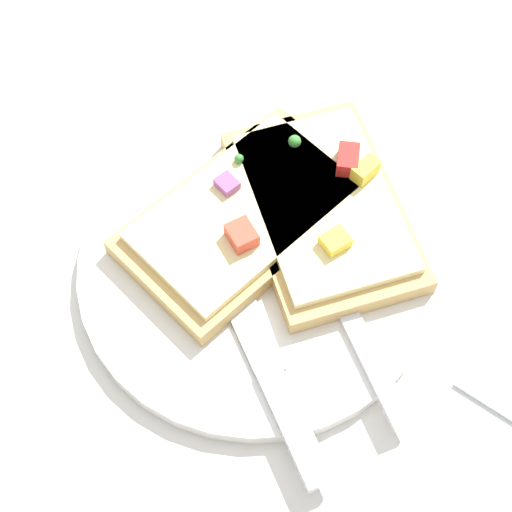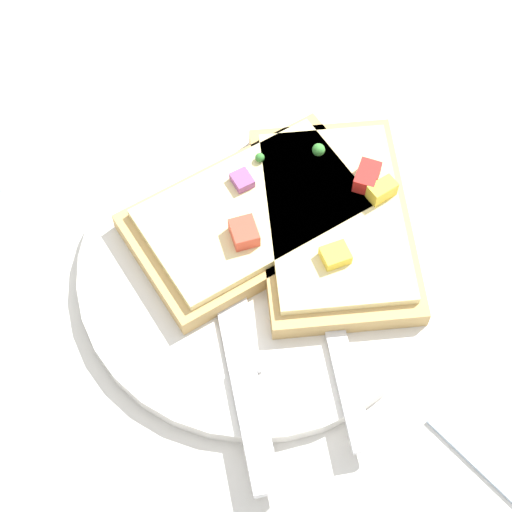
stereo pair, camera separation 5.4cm
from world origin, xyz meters
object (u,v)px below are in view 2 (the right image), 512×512
Objects in this scene: plate at (256,268)px; knife at (240,358)px; pizza_slice_main at (252,216)px; pizza_slice_corner at (335,220)px; fork at (321,256)px.

plate is 0.07m from knife.
plate is 0.03m from pizza_slice_main.
knife is at bearing 129.12° from plate.
plate is at bearing 111.83° from pizza_slice_corner.
fork reaches higher than plate.
fork is at bearing -127.29° from plate.
knife reaches higher than fork.
pizza_slice_corner reaches higher than plate.
pizza_slice_main is (0.02, -0.02, 0.02)m from plate.
pizza_slice_corner is (-0.01, -0.06, 0.02)m from plate.
plate is at bearing 62.51° from pizza_slice_main.
plate is 0.04m from fork.
plate is 0.06m from pizza_slice_corner.
pizza_slice_corner is (-0.04, -0.04, 0.00)m from pizza_slice_main.
pizza_slice_main is at bearing 49.13° from fork.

